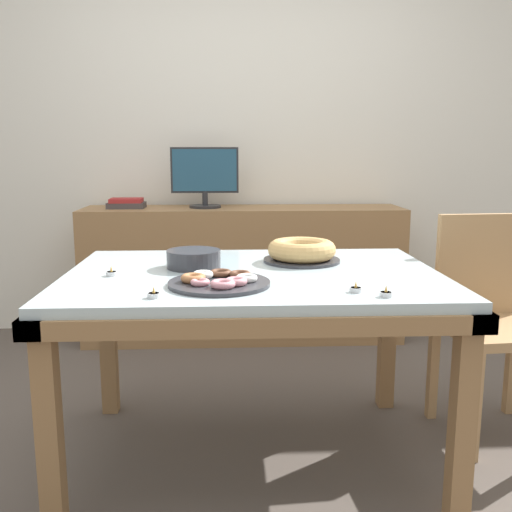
% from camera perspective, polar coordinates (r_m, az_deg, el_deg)
% --- Properties ---
extents(ground_plane, '(12.00, 12.00, 0.00)m').
position_cam_1_polar(ground_plane, '(2.43, -0.26, -19.38)').
color(ground_plane, '#564C44').
extents(wall_back, '(8.00, 0.10, 2.60)m').
position_cam_1_polar(wall_back, '(3.92, -1.44, 11.75)').
color(wall_back, silver).
rests_on(wall_back, ground).
extents(dining_table, '(1.43, 1.01, 0.76)m').
position_cam_1_polar(dining_table, '(2.18, -0.28, -3.97)').
color(dining_table, silver).
rests_on(dining_table, ground).
extents(chair, '(0.45, 0.45, 0.94)m').
position_cam_1_polar(chair, '(2.66, 22.38, -5.30)').
color(chair, tan).
rests_on(chair, ground).
extents(sideboard, '(2.03, 0.44, 0.86)m').
position_cam_1_polar(sideboard, '(3.70, -1.27, -1.75)').
color(sideboard, olive).
rests_on(sideboard, ground).
extents(computer_monitor, '(0.42, 0.20, 0.38)m').
position_cam_1_polar(computer_monitor, '(3.62, -5.15, 7.81)').
color(computer_monitor, '#262628').
rests_on(computer_monitor, sideboard).
extents(book_stack, '(0.23, 0.17, 0.06)m').
position_cam_1_polar(book_stack, '(3.69, -12.83, 5.15)').
color(book_stack, '#3F3838').
rests_on(book_stack, sideboard).
extents(cake_chocolate_round, '(0.31, 0.31, 0.09)m').
position_cam_1_polar(cake_chocolate_round, '(2.35, 4.60, 0.48)').
color(cake_chocolate_round, '#333338').
rests_on(cake_chocolate_round, dining_table).
extents(pastry_platter, '(0.35, 0.35, 0.04)m').
position_cam_1_polar(pastry_platter, '(1.94, -3.69, -2.54)').
color(pastry_platter, '#333338').
rests_on(pastry_platter, dining_table).
extents(plate_stack, '(0.21, 0.21, 0.07)m').
position_cam_1_polar(plate_stack, '(2.24, -6.25, -0.28)').
color(plate_stack, '#333338').
rests_on(plate_stack, dining_table).
extents(tealight_near_cakes, '(0.04, 0.04, 0.04)m').
position_cam_1_polar(tealight_near_cakes, '(1.83, 12.86, -3.70)').
color(tealight_near_cakes, silver).
rests_on(tealight_near_cakes, dining_table).
extents(tealight_near_front, '(0.04, 0.04, 0.04)m').
position_cam_1_polar(tealight_near_front, '(1.87, 9.94, -3.29)').
color(tealight_near_front, silver).
rests_on(tealight_near_front, dining_table).
extents(tealight_centre, '(0.04, 0.04, 0.04)m').
position_cam_1_polar(tealight_centre, '(1.80, -10.19, -3.84)').
color(tealight_centre, silver).
rests_on(tealight_centre, dining_table).
extents(tealight_left_edge, '(0.04, 0.04, 0.04)m').
position_cam_1_polar(tealight_left_edge, '(2.15, -14.26, -1.67)').
color(tealight_left_edge, silver).
rests_on(tealight_left_edge, dining_table).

